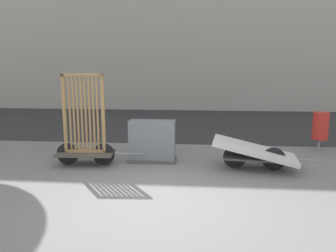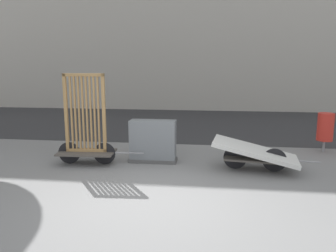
{
  "view_description": "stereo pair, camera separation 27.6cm",
  "coord_description": "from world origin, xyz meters",
  "px_view_note": "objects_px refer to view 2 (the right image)",
  "views": [
    {
      "loc": [
        0.62,
        -5.22,
        2.26
      ],
      "look_at": [
        0.0,
        1.92,
        0.95
      ],
      "focal_mm": 35.0,
      "sensor_mm": 36.0,
      "label": 1
    },
    {
      "loc": [
        0.89,
        -5.19,
        2.26
      ],
      "look_at": [
        0.0,
        1.92,
        0.95
      ],
      "focal_mm": 35.0,
      "sensor_mm": 36.0,
      "label": 2
    }
  ],
  "objects_px": {
    "bike_cart_with_bedframe": "(86,134)",
    "trash_bin": "(325,127)",
    "bike_cart_with_mattress": "(255,153)",
    "utility_cabinet": "(153,143)"
  },
  "relations": [
    {
      "from": "utility_cabinet",
      "to": "bike_cart_with_mattress",
      "type": "bearing_deg",
      "value": -9.24
    },
    {
      "from": "bike_cart_with_mattress",
      "to": "utility_cabinet",
      "type": "relative_size",
      "value": 2.01
    },
    {
      "from": "utility_cabinet",
      "to": "bike_cart_with_bedframe",
      "type": "bearing_deg",
      "value": -165.84
    },
    {
      "from": "bike_cart_with_mattress",
      "to": "trash_bin",
      "type": "height_order",
      "value": "trash_bin"
    },
    {
      "from": "bike_cart_with_bedframe",
      "to": "trash_bin",
      "type": "height_order",
      "value": "bike_cart_with_bedframe"
    },
    {
      "from": "bike_cart_with_bedframe",
      "to": "trash_bin",
      "type": "xyz_separation_m",
      "value": [
        5.89,
        1.87,
        -0.05
      ]
    },
    {
      "from": "bike_cart_with_mattress",
      "to": "utility_cabinet",
      "type": "height_order",
      "value": "utility_cabinet"
    },
    {
      "from": "bike_cart_with_mattress",
      "to": "trash_bin",
      "type": "bearing_deg",
      "value": 49.45
    },
    {
      "from": "bike_cart_with_bedframe",
      "to": "bike_cart_with_mattress",
      "type": "distance_m",
      "value": 3.85
    },
    {
      "from": "bike_cart_with_mattress",
      "to": "utility_cabinet",
      "type": "bearing_deg",
      "value": 178.01
    }
  ]
}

